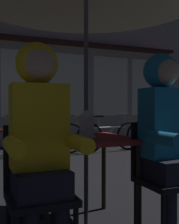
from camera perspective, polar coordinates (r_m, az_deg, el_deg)
cafe_table at (r=2.31m, az=-0.70°, el=-7.71°), size 0.72×0.72×0.74m
lantern at (r=2.28m, az=-0.51°, el=-2.19°), size 0.11×0.11×0.23m
chair_left at (r=1.86m, az=-10.55°, el=-14.58°), size 0.40×0.40×0.87m
chair_right at (r=2.25m, az=14.63°, el=-11.80°), size 0.40×0.40×0.87m
person_left_hooded at (r=1.74m, az=-10.19°, el=-3.66°), size 0.45×0.56×1.40m
person_right_hooded at (r=2.16m, az=15.58°, el=-2.79°), size 0.45×0.56×1.40m
shopfront_building at (r=7.89m, az=-13.88°, el=16.37°), size 10.00×0.93×6.20m
bicycle_fourth at (r=5.96m, az=-8.91°, el=-5.22°), size 1.65×0.41×0.84m
bicycle_fifth at (r=6.20m, az=4.19°, el=-4.97°), size 1.68×0.21×0.84m
bicycle_furthest at (r=7.00m, az=13.98°, el=-4.32°), size 1.67×0.27×0.84m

